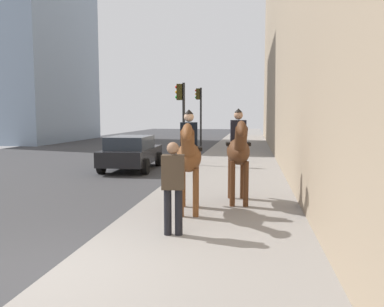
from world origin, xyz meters
name	(u,v)px	position (x,y,z in m)	size (l,w,h in m)	color
sidewalk_slab	(189,283)	(0.00, -1.97, 0.06)	(120.00, 3.94, 0.12)	gray
glass_office_tower	(17,4)	(27.23, 18.00, 12.10)	(12.00, 10.00, 24.19)	#7A8EA8
mounted_horse_near	(189,155)	(3.48, -1.39, 1.41)	(2.15, 0.76, 2.31)	brown
mounted_horse_far	(238,150)	(4.59, -2.45, 1.44)	(2.15, 0.72, 2.35)	#4C2B16
pedestrian_greeting	(173,182)	(1.81, -1.38, 1.10)	(0.31, 0.43, 1.70)	black
car_near_lane	(131,152)	(10.59, 2.25, 0.76)	(4.17, 2.13, 1.44)	black
traffic_light_near_curb	(182,111)	(11.77, 0.32, 2.50)	(0.20, 0.44, 3.72)	black
traffic_light_far_curb	(200,109)	(19.50, 0.60, 2.71)	(0.20, 0.44, 4.06)	black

